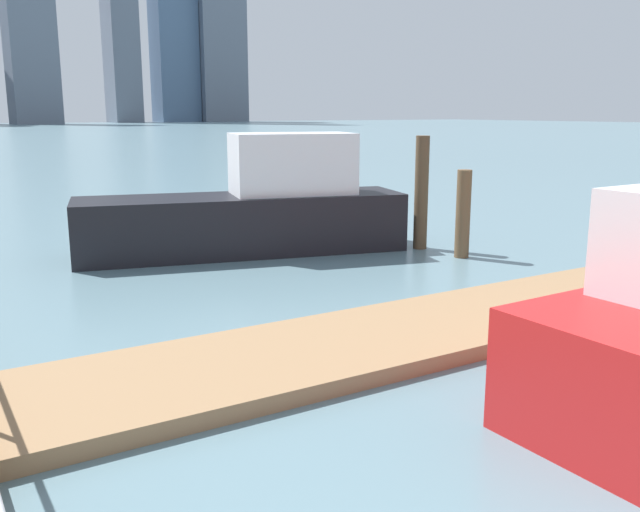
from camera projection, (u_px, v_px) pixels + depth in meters
name	position (u px, v px, depth m)	size (l,w,h in m)	color
ground_plane	(52.00, 218.00, 18.07)	(300.00, 300.00, 0.00)	slate
floating_dock	(492.00, 315.00, 9.14)	(13.47, 2.00, 0.18)	#93704C
dock_piling_2	(463.00, 214.00, 13.02)	(0.28, 0.28, 1.67)	brown
dock_piling_3	(421.00, 193.00, 13.81)	(0.28, 0.28, 2.27)	brown
moored_boat_0	(254.00, 210.00, 13.52)	(6.56, 3.13, 2.33)	black
skyline_tower_4	(29.00, 24.00, 138.18)	(9.28, 7.01, 39.57)	slate
skyline_tower_6	(172.00, 9.00, 167.04)	(10.04, 8.11, 53.73)	slate
skyline_tower_7	(222.00, 53.00, 171.44)	(11.42, 6.22, 33.88)	slate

